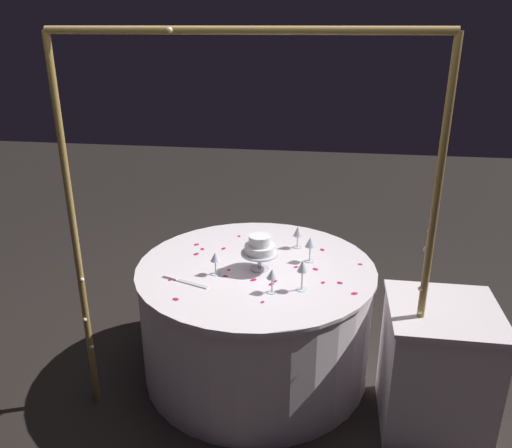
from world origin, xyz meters
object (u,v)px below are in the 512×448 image
at_px(tiered_cake, 260,248).
at_px(wine_glass_4, 215,258).
at_px(decorative_arch, 243,192).
at_px(side_table, 436,368).
at_px(wine_glass_1, 272,275).
at_px(wine_glass_0, 310,243).
at_px(wine_glass_3, 302,268).
at_px(main_table, 256,318).
at_px(wine_glass_2, 298,232).
at_px(cake_knife, 183,281).

xyz_separation_m(tiered_cake, wine_glass_4, (0.24, 0.10, -0.04)).
xyz_separation_m(decorative_arch, side_table, (-1.02, -0.09, -0.96)).
distance_m(decorative_arch, wine_glass_4, 0.63).
height_order(wine_glass_1, wine_glass_4, wine_glass_1).
bearing_deg(decorative_arch, wine_glass_1, -132.84).
bearing_deg(tiered_cake, wine_glass_0, -151.87).
bearing_deg(wine_glass_3, wine_glass_4, -12.98).
relative_size(main_table, wine_glass_0, 9.02).
bearing_deg(wine_glass_0, wine_glass_2, -65.71).
bearing_deg(wine_glass_0, side_table, 146.72).
distance_m(decorative_arch, wine_glass_0, 0.80).
bearing_deg(wine_glass_3, wine_glass_0, -93.82).
distance_m(decorative_arch, cake_knife, 0.73).
distance_m(main_table, tiered_cake, 0.50).
bearing_deg(side_table, wine_glass_0, -33.28).
bearing_deg(tiered_cake, decorative_arch, 86.27).
relative_size(decorative_arch, wine_glass_4, 15.16).
distance_m(wine_glass_2, wine_glass_4, 0.62).
height_order(decorative_arch, wine_glass_3, decorative_arch).
relative_size(side_table, wine_glass_2, 4.91).
height_order(tiered_cake, wine_glass_3, tiered_cake).
height_order(wine_glass_0, wine_glass_1, wine_glass_0).
distance_m(wine_glass_0, wine_glass_3, 0.37).
xyz_separation_m(side_table, wine_glass_3, (0.73, -0.10, 0.49)).
relative_size(wine_glass_2, cake_knife, 0.52).
bearing_deg(wine_glass_4, wine_glass_3, 167.02).
xyz_separation_m(decorative_arch, cake_knife, (0.38, -0.18, -0.60)).
relative_size(main_table, wine_glass_2, 9.62).
relative_size(wine_glass_4, cake_knife, 0.48).
relative_size(main_table, wine_glass_1, 10.40).
height_order(main_table, tiered_cake, tiered_cake).
distance_m(wine_glass_0, cake_knife, 0.79).
bearing_deg(wine_glass_1, wine_glass_0, -113.64).
relative_size(decorative_arch, side_table, 2.83).
xyz_separation_m(side_table, tiered_cake, (0.99, -0.31, 0.50)).
relative_size(wine_glass_0, wine_glass_4, 1.16).
bearing_deg(main_table, wine_glass_0, -159.68).
bearing_deg(tiered_cake, wine_glass_1, 111.77).
distance_m(wine_glass_0, wine_glass_2, 0.21).
height_order(tiered_cake, wine_glass_2, tiered_cake).
distance_m(wine_glass_1, wine_glass_3, 0.17).
height_order(decorative_arch, cake_knife, decorative_arch).
xyz_separation_m(decorative_arch, wine_glass_3, (-0.29, -0.19, -0.47)).
distance_m(main_table, wine_glass_3, 0.62).
xyz_separation_m(wine_glass_4, cake_knife, (0.16, 0.12, -0.09)).
height_order(wine_glass_1, wine_glass_2, wine_glass_2).
xyz_separation_m(wine_glass_1, wine_glass_4, (0.35, -0.16, -0.00)).
distance_m(main_table, side_table, 1.08).
bearing_deg(wine_glass_0, wine_glass_1, 66.36).
relative_size(wine_glass_3, wine_glass_4, 1.31).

